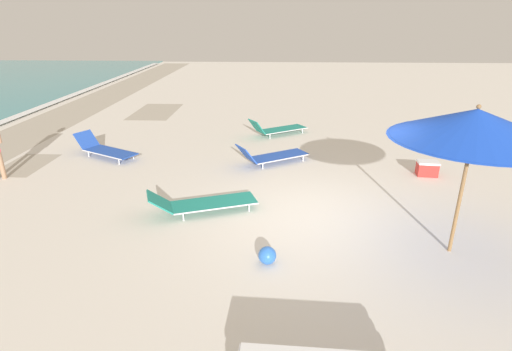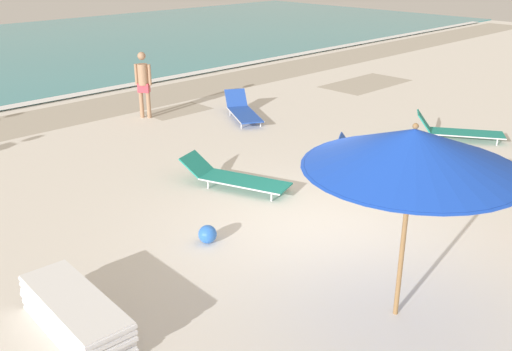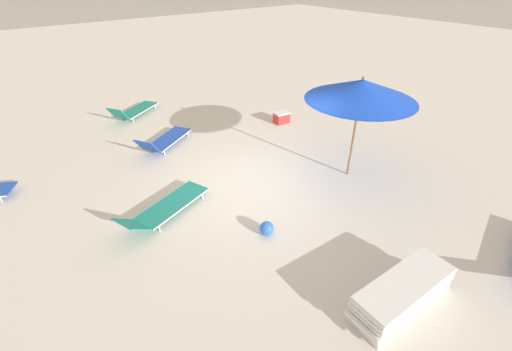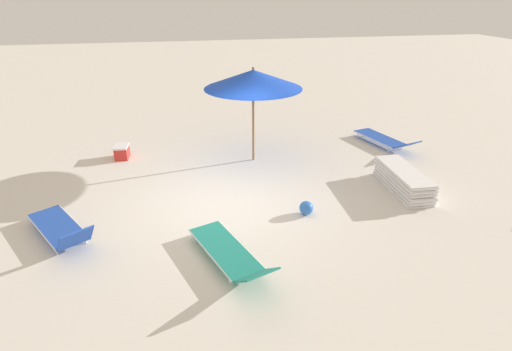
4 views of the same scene
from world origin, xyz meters
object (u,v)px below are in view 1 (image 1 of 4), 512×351
at_px(sun_lounger_near_water_left, 272,156).
at_px(beach_umbrella, 475,125).
at_px(sun_lounger_near_water_right, 105,149).
at_px(sun_lounger_mid_beach_solo, 203,202).
at_px(beach_ball, 267,255).
at_px(cooler_box, 427,168).
at_px(sun_lounger_beside_umbrella, 277,129).

bearing_deg(sun_lounger_near_water_left, beach_umbrella, -175.94).
height_order(beach_umbrella, sun_lounger_near_water_right, beach_umbrella).
xyz_separation_m(sun_lounger_near_water_right, sun_lounger_mid_beach_solo, (-3.34, -3.35, -0.01)).
distance_m(beach_umbrella, beach_ball, 3.73).
distance_m(sun_lounger_near_water_left, beach_ball, 4.74).
bearing_deg(sun_lounger_mid_beach_solo, cooler_box, -86.40).
distance_m(sun_lounger_beside_umbrella, cooler_box, 5.14).
relative_size(sun_lounger_beside_umbrella, sun_lounger_near_water_left, 1.01).
bearing_deg(beach_ball, sun_lounger_beside_umbrella, -1.50).
height_order(beach_ball, cooler_box, cooler_box).
relative_size(sun_lounger_beside_umbrella, sun_lounger_mid_beach_solo, 0.91).
distance_m(beach_umbrella, cooler_box, 4.14).
bearing_deg(beach_ball, sun_lounger_near_water_right, 42.48).
height_order(sun_lounger_near_water_left, sun_lounger_near_water_right, sun_lounger_near_water_left).
distance_m(sun_lounger_near_water_left, sun_lounger_mid_beach_solo, 3.27).
bearing_deg(sun_lounger_near_water_left, sun_lounger_mid_beach_solo, 123.66).
bearing_deg(sun_lounger_mid_beach_solo, sun_lounger_near_water_left, -44.38).
height_order(beach_umbrella, sun_lounger_beside_umbrella, beach_umbrella).
distance_m(sun_lounger_near_water_left, sun_lounger_near_water_right, 4.74).
bearing_deg(sun_lounger_beside_umbrella, cooler_box, -166.38).
bearing_deg(sun_lounger_near_water_right, sun_lounger_near_water_left, -65.90).
relative_size(sun_lounger_mid_beach_solo, beach_ball, 7.67).
distance_m(beach_umbrella, sun_lounger_near_water_right, 9.24).
bearing_deg(sun_lounger_near_water_right, sun_lounger_mid_beach_solo, -106.30).
height_order(sun_lounger_near_water_right, beach_ball, sun_lounger_near_water_right).
height_order(sun_lounger_beside_umbrella, sun_lounger_mid_beach_solo, sun_lounger_beside_umbrella).
relative_size(beach_umbrella, sun_lounger_near_water_left, 1.24).
bearing_deg(sun_lounger_near_water_right, beach_umbrella, -92.08).
relative_size(beach_umbrella, sun_lounger_near_water_right, 1.24).
relative_size(sun_lounger_beside_umbrella, cooler_box, 3.82).
bearing_deg(sun_lounger_mid_beach_solo, beach_ball, -162.77).
relative_size(beach_umbrella, beach_ball, 8.63).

